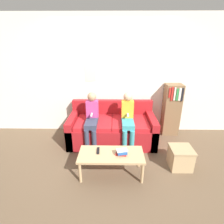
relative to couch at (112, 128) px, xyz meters
name	(u,v)px	position (x,y,z in m)	size (l,w,h in m)	color
ground_plane	(112,155)	(0.00, -0.57, -0.29)	(10.00, 10.00, 0.00)	brown
wall_back	(112,77)	(0.00, 0.55, 1.01)	(8.00, 0.06, 2.60)	silver
couch	(112,128)	(0.00, 0.00, 0.00)	(1.80, 0.91, 0.81)	maroon
coffee_table	(111,156)	(0.00, -1.07, 0.06)	(1.03, 0.46, 0.39)	tan
person_left	(92,118)	(-0.40, -0.21, 0.34)	(0.24, 0.61, 1.11)	#33384C
person_right	(128,118)	(0.31, -0.21, 0.34)	(0.24, 0.61, 1.11)	teal
tv_remote	(98,151)	(-0.21, -1.01, 0.12)	(0.05, 0.17, 0.02)	black
book_stack	(122,152)	(0.17, -1.09, 0.15)	(0.20, 0.16, 0.09)	red
bookshelf	(171,110)	(1.35, 0.35, 0.31)	(0.37, 0.32, 1.18)	brown
storage_box	(180,158)	(1.18, -0.88, -0.10)	(0.37, 0.37, 0.37)	tan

